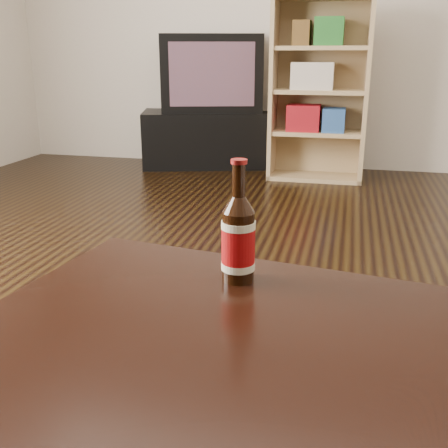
% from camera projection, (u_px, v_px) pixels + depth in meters
% --- Properties ---
extents(floor, '(5.00, 6.00, 0.01)m').
position_uv_depth(floor, '(213.00, 348.00, 1.73)').
color(floor, black).
rests_on(floor, ground).
extents(tv_stand, '(1.26, 0.87, 0.46)m').
position_uv_depth(tv_stand, '(212.00, 138.00, 4.51)').
color(tv_stand, black).
rests_on(tv_stand, floor).
extents(tv, '(0.92, 0.71, 0.61)m').
position_uv_depth(tv, '(211.00, 73.00, 4.34)').
color(tv, black).
rests_on(tv, tv_stand).
extents(bookshelf, '(0.71, 0.33, 1.31)m').
position_uv_depth(bookshelf, '(318.00, 87.00, 3.87)').
color(bookshelf, '#9D8753').
rests_on(bookshelf, floor).
extents(coffee_table, '(1.35, 0.91, 0.47)m').
position_uv_depth(coffee_table, '(324.00, 397.00, 0.82)').
color(coffee_table, black).
rests_on(coffee_table, floor).
extents(beer_bottle, '(0.08, 0.08, 0.26)m').
position_uv_depth(beer_bottle, '(238.00, 239.00, 1.07)').
color(beer_bottle, black).
rests_on(beer_bottle, coffee_table).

